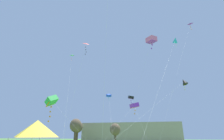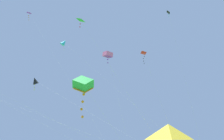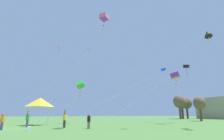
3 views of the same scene
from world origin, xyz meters
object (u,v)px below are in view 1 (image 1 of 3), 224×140
Objects in this scene: kite_pink_box_1 at (151,40)px; kite_red_delta_5 at (86,45)px; kite_purple_delta_3 at (190,24)px; kite_purple_box_10 at (134,106)px; kite_blue_box_9 at (109,96)px; festival_tent at (37,129)px; kite_cyan_diamond_0 at (175,40)px; kite_green_box_2 at (52,101)px; kite_black_box_8 at (131,98)px; kite_black_diamond_4 at (184,82)px; kite_green_delta_7 at (72,56)px.

kite_red_delta_5 is (-6.61, -4.85, -2.41)m from kite_pink_box_1.
kite_purple_delta_3 is 1.11× the size of kite_purple_box_10.
kite_blue_box_9 is at bearing 99.22° from kite_red_delta_5.
festival_tent is 8.92m from kite_red_delta_5.
kite_green_box_2 is at bearing -156.66° from kite_cyan_diamond_0.
kite_pink_box_1 is at bearing -1.00° from kite_green_box_2.
kite_purple_delta_3 is at bearing 62.00° from kite_pink_box_1.
kite_pink_box_1 is 20.41m from kite_black_box_8.
kite_red_delta_5 is at bearing -124.01° from kite_black_diamond_4.
kite_blue_box_9 is (-18.88, 1.30, -14.69)m from kite_purple_delta_3.
kite_purple_box_10 is at bearing -175.20° from kite_purple_delta_3.
festival_tent is 24.25m from kite_cyan_diamond_0.
kite_purple_delta_3 is at bearing 37.50° from kite_green_delta_7.
festival_tent is at bearing -103.91° from kite_purple_box_10.
kite_green_delta_7 is (-11.24, 0.98, -0.48)m from kite_pink_box_1.
festival_tent is 15.82m from kite_pink_box_1.
kite_red_delta_5 is (-15.24, -21.09, -14.19)m from kite_purple_delta_3.
kite_green_delta_7 is 0.66× the size of kite_black_box_8.
kite_black_diamond_4 is at bearing 67.92° from kite_pink_box_1.
kite_green_delta_7 is 0.62× the size of kite_blue_box_9.
kite_pink_box_1 is at bearing 34.31° from festival_tent.
kite_black_diamond_4 is 1.55× the size of kite_green_delta_7.
kite_red_delta_5 reaches higher than kite_black_box_8.
kite_green_box_2 is 0.85× the size of kite_red_delta_5.
kite_pink_box_1 is 20.51m from kite_blue_box_9.
kite_cyan_diamond_0 is at bearing 63.04° from kite_pink_box_1.
kite_blue_box_9 is 0.95× the size of kite_purple_box_10.
kite_blue_box_9 is at bearing 91.26° from festival_tent.
kite_black_diamond_4 is 0.90× the size of kite_purple_box_10.
kite_black_diamond_4 reaches higher than kite_purple_box_10.
festival_tent is 0.15× the size of kite_purple_delta_3.
kite_cyan_diamond_0 is at bearing -35.23° from kite_blue_box_9.
kite_pink_box_1 is at bearing -116.96° from kite_cyan_diamond_0.
kite_pink_box_1 is 0.67× the size of kite_black_diamond_4.
kite_green_delta_7 is at bearing -142.50° from kite_purple_delta_3.
kite_cyan_diamond_0 is 0.89× the size of kite_black_diamond_4.
kite_green_delta_7 is at bearing 21.31° from kite_green_box_2.
kite_pink_box_1 is 1.04× the size of kite_green_delta_7.
kite_blue_box_9 is at bearing 176.07° from kite_purple_delta_3.
kite_cyan_diamond_0 is at bearing -42.81° from kite_purple_box_10.
kite_green_box_2 is 22.40m from kite_black_diamond_4.
kite_blue_box_9 is at bearing 158.08° from kite_purple_box_10.
kite_blue_box_9 is at bearing 161.45° from kite_black_diamond_4.
festival_tent is at bearing -88.74° from kite_blue_box_9.
kite_black_box_8 is at bearing 72.78° from kite_green_delta_7.
kite_black_box_8 is (-14.18, 3.13, -15.02)m from kite_purple_delta_3.
kite_cyan_diamond_0 reaches higher than kite_black_box_8.
festival_tent is 0.17× the size of kite_purple_box_10.
kite_green_delta_7 is at bearing -116.05° from kite_purple_box_10.
kite_purple_delta_3 is 23.95m from kite_blue_box_9.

